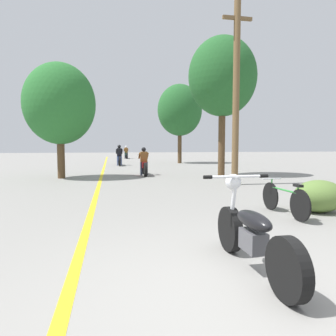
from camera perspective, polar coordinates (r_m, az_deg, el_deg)
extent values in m
plane|color=gray|center=(3.28, 14.28, -22.01)|extent=(120.00, 120.00, 0.00)
cube|color=yellow|center=(15.18, -12.47, -1.24)|extent=(0.14, 48.00, 0.01)
cylinder|color=brown|center=(11.38, 12.84, 13.45)|extent=(0.24, 0.24, 6.55)
cube|color=brown|center=(12.10, 13.07, 26.05)|extent=(1.10, 0.10, 0.12)
cylinder|color=#513A23|center=(14.51, 10.19, 5.75)|extent=(0.32, 0.32, 3.65)
ellipsoid|color=#235B28|center=(14.86, 10.34, 16.77)|extent=(3.22, 2.90, 3.70)
cylinder|color=#513A23|center=(24.50, 2.24, 4.63)|extent=(0.32, 0.32, 3.16)
ellipsoid|color=#235B28|center=(24.66, 2.26, 10.96)|extent=(3.61, 3.25, 4.15)
cylinder|color=#513A23|center=(13.99, -19.73, 2.83)|extent=(0.32, 0.32, 2.29)
ellipsoid|color=#286B2D|center=(14.10, -19.95, 11.44)|extent=(3.06, 2.76, 3.52)
ellipsoid|color=#5B7A38|center=(7.29, 26.82, -4.80)|extent=(1.10, 0.88, 0.70)
cylinder|color=black|center=(4.26, 11.70, -11.30)|extent=(0.12, 0.61, 0.61)
cylinder|color=black|center=(3.12, 21.81, -17.46)|extent=(0.12, 0.61, 0.61)
ellipsoid|color=black|center=(3.59, 16.00, -9.53)|extent=(0.24, 0.71, 0.19)
cube|color=#4C4C51|center=(3.66, 15.92, -13.20)|extent=(0.20, 0.36, 0.24)
cylinder|color=silver|center=(4.10, 12.27, -6.62)|extent=(0.06, 0.23, 0.75)
cylinder|color=silver|center=(3.96, 12.86, -1.59)|extent=(0.77, 0.04, 0.04)
cylinder|color=black|center=(3.82, 7.58, -1.73)|extent=(0.11, 0.05, 0.05)
cylinder|color=black|center=(4.13, 17.76, -1.45)|extent=(0.11, 0.05, 0.05)
sphere|color=silver|center=(4.05, 12.33, -2.59)|extent=(0.21, 0.21, 0.21)
cylinder|color=black|center=(15.28, -4.90, 0.11)|extent=(0.12, 0.66, 0.66)
cylinder|color=black|center=(13.93, -4.31, -0.29)|extent=(0.12, 0.66, 0.66)
cube|color=maroon|center=(14.59, -4.62, 0.62)|extent=(0.20, 0.87, 0.28)
cylinder|color=silver|center=(15.14, -4.87, 2.65)|extent=(0.50, 0.03, 0.03)
cylinder|color=#282D3D|center=(14.54, -5.11, -0.12)|extent=(0.11, 0.11, 0.65)
cylinder|color=#282D3D|center=(14.57, -4.09, -0.11)|extent=(0.11, 0.11, 0.65)
cube|color=brown|center=(14.55, -4.62, 2.13)|extent=(0.34, 0.27, 0.51)
cylinder|color=brown|center=(14.69, -5.47, 2.34)|extent=(0.08, 0.41, 0.32)
cylinder|color=brown|center=(14.73, -3.92, 2.36)|extent=(0.08, 0.41, 0.32)
sphere|color=black|center=(14.58, -4.65, 3.54)|extent=(0.22, 0.22, 0.22)
cylinder|color=black|center=(22.67, -9.30, 1.45)|extent=(0.12, 0.67, 0.67)
cylinder|color=black|center=(21.25, -9.19, 1.26)|extent=(0.12, 0.67, 0.67)
cube|color=navy|center=(21.95, -9.25, 1.82)|extent=(0.20, 0.91, 0.28)
cylinder|color=silver|center=(22.55, -9.31, 3.17)|extent=(0.50, 0.03, 0.03)
cylinder|color=slate|center=(21.91, -9.58, 1.33)|extent=(0.11, 0.11, 0.65)
cylinder|color=slate|center=(21.92, -8.90, 1.34)|extent=(0.11, 0.11, 0.65)
cube|color=black|center=(21.92, -9.26, 2.96)|extent=(0.34, 0.28, 0.62)
cylinder|color=black|center=(22.07, -9.80, 3.12)|extent=(0.08, 0.48, 0.37)
cylinder|color=black|center=(22.08, -8.76, 3.13)|extent=(0.08, 0.48, 0.37)
sphere|color=black|center=(21.95, -9.28, 4.07)|extent=(0.25, 0.25, 0.25)
cylinder|color=black|center=(34.35, -8.03, 2.41)|extent=(0.12, 0.66, 0.66)
cylinder|color=black|center=(32.81, -7.90, 2.32)|extent=(0.12, 0.66, 0.66)
cube|color=#0C4723|center=(33.57, -7.97, 2.68)|extent=(0.20, 0.99, 0.28)
cylinder|color=silver|center=(34.23, -8.04, 3.54)|extent=(0.50, 0.03, 0.03)
cylinder|color=#282D3D|center=(33.52, -8.18, 2.35)|extent=(0.11, 0.11, 0.65)
cylinder|color=#282D3D|center=(33.54, -7.74, 2.36)|extent=(0.11, 0.11, 0.65)
cube|color=brown|center=(33.54, -7.98, 3.37)|extent=(0.34, 0.27, 0.56)
cylinder|color=brown|center=(33.69, -8.33, 3.46)|extent=(0.08, 0.44, 0.34)
cylinder|color=brown|center=(33.71, -7.65, 3.47)|extent=(0.08, 0.44, 0.34)
sphere|color=white|center=(33.58, -7.99, 4.02)|extent=(0.23, 0.23, 0.23)
cylinder|color=black|center=(7.14, 18.90, -5.08)|extent=(0.04, 0.62, 0.62)
cylinder|color=black|center=(6.24, 23.86, -6.55)|extent=(0.04, 0.62, 0.62)
cylinder|color=#2D8C38|center=(6.65, 21.26, -3.94)|extent=(0.04, 0.86, 0.04)
cylinder|color=#2D8C38|center=(6.28, 23.49, -4.77)|extent=(0.03, 0.03, 0.37)
cube|color=black|center=(6.25, 23.54, -3.09)|extent=(0.10, 0.20, 0.05)
cylinder|color=#2D8C38|center=(7.07, 19.14, -3.54)|extent=(0.03, 0.03, 0.40)
cylinder|color=silver|center=(7.04, 19.18, -1.92)|extent=(0.44, 0.03, 0.03)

